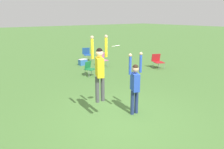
# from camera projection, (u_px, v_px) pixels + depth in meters

# --- Properties ---
(ground_plane) EXTENTS (120.00, 120.00, 0.00)m
(ground_plane) POSITION_uv_depth(u_px,v_px,m) (122.00, 117.00, 6.95)
(ground_plane) COLOR #4C7A38
(person_jumping) EXTENTS (0.59, 0.48, 2.04)m
(person_jumping) POSITION_uv_depth(u_px,v_px,m) (100.00, 68.00, 6.50)
(person_jumping) COLOR #4C4C51
(person_jumping) RESTS_ON ground_plane
(person_defending) EXTENTS (0.54, 0.44, 2.02)m
(person_defending) POSITION_uv_depth(u_px,v_px,m) (135.00, 83.00, 6.90)
(person_defending) COLOR navy
(person_defending) RESTS_ON ground_plane
(frisbee) EXTENTS (0.25, 0.25, 0.08)m
(frisbee) POSITION_uv_depth(u_px,v_px,m) (116.00, 46.00, 6.49)
(frisbee) COLOR white
(camping_chair_1) EXTENTS (0.68, 0.74, 0.91)m
(camping_chair_1) POSITION_uv_depth(u_px,v_px,m) (87.00, 53.00, 15.44)
(camping_chair_1) COLOR gray
(camping_chair_1) RESTS_ON ground_plane
(camping_chair_2) EXTENTS (0.60, 0.64, 0.77)m
(camping_chair_2) POSITION_uv_depth(u_px,v_px,m) (89.00, 68.00, 11.53)
(camping_chair_2) COLOR gray
(camping_chair_2) RESTS_ON ground_plane
(camping_chair_3) EXTENTS (0.52, 0.56, 0.85)m
(camping_chair_3) POSITION_uv_depth(u_px,v_px,m) (102.00, 59.00, 13.76)
(camping_chair_3) COLOR gray
(camping_chair_3) RESTS_ON ground_plane
(camping_chair_4) EXTENTS (0.71, 0.77, 0.86)m
(camping_chair_4) POSITION_uv_depth(u_px,v_px,m) (158.00, 60.00, 13.25)
(camping_chair_4) COLOR gray
(camping_chair_4) RESTS_ON ground_plane
(cooler_box) EXTENTS (0.52, 0.34, 0.39)m
(cooler_box) POSITION_uv_depth(u_px,v_px,m) (83.00, 62.00, 14.14)
(cooler_box) COLOR #336BB7
(cooler_box) RESTS_ON ground_plane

